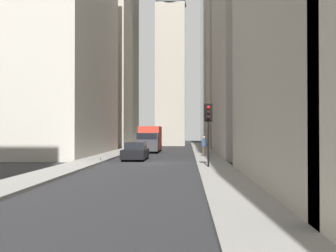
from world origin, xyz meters
TOP-DOWN VIEW (x-y plane):
  - ground_plane at (0.00, 0.00)m, footprint 135.00×135.00m
  - sidewalk_right at (0.00, 4.50)m, footprint 90.00×2.20m
  - sidewalk_left at (0.00, -4.50)m, footprint 90.00×2.20m
  - building_left_far at (31.65, -10.59)m, footprint 19.87×10.50m
  - building_right_far at (30.68, 10.59)m, footprint 16.11×10.50m
  - building_right_midfar at (9.37, 10.60)m, footprint 18.03×10.00m
  - church_spire at (34.79, -0.01)m, footprint 5.14×5.14m
  - delivery_truck at (14.69, 1.40)m, footprint 6.46×2.25m
  - sedan_black at (2.96, 1.40)m, footprint 4.30×1.78m
  - traffic_light_foreground at (-4.24, -4.04)m, footprint 0.43×0.52m
  - pedestrian at (5.80, -4.21)m, footprint 0.26×0.44m
  - discarded_bottle at (0.20, 3.61)m, footprint 0.07×0.07m

SIDE VIEW (x-z plane):
  - ground_plane at x=0.00m, z-range 0.00..0.00m
  - sidewalk_right at x=0.00m, z-range 0.00..0.14m
  - sidewalk_left at x=0.00m, z-range 0.00..0.14m
  - discarded_bottle at x=0.20m, z-range 0.11..0.38m
  - sedan_black at x=2.96m, z-range -0.04..1.37m
  - pedestrian at x=5.80m, z-range 0.22..1.95m
  - delivery_truck at x=14.69m, z-range 0.04..2.88m
  - traffic_light_foreground at x=-4.24m, z-range 1.05..4.91m
  - building_right_midfar at x=9.37m, z-range 0.00..22.75m
  - building_right_far at x=30.68m, z-range 0.01..29.81m
  - building_left_far at x=31.65m, z-range 0.01..30.40m
  - church_spire at x=34.79m, z-range 0.84..37.44m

